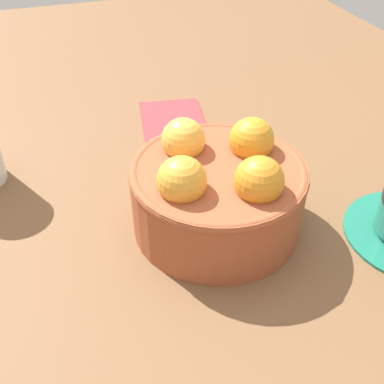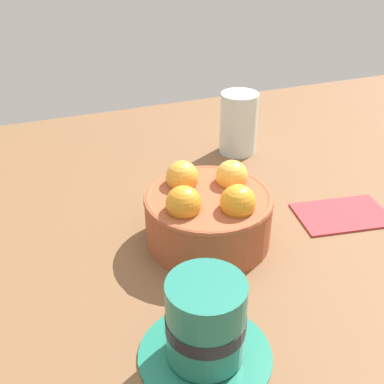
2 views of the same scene
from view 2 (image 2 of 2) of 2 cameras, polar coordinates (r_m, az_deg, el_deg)
name	(u,v)px [view 2 (image 2 of 2)]	position (r cm, az deg, el deg)	size (l,w,h in cm)	color
ground_plane	(207,249)	(63.36, 1.88, -6.92)	(154.58, 99.19, 3.32)	brown
terracotta_bowl	(208,212)	(59.89, 1.97, -2.44)	(16.18, 16.18, 9.80)	#9E4C2D
coffee_cup	(206,325)	(45.53, 1.64, -15.73)	(12.99, 12.99, 9.07)	#1D7059
water_glass	(238,123)	(83.09, 5.60, 8.23)	(6.44, 6.44, 10.67)	silver
folded_napkin	(342,214)	(70.01, 17.61, -2.51)	(12.72, 8.15, 0.60)	#B23338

